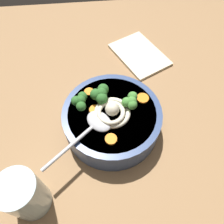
{
  "coord_description": "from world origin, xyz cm",
  "views": [
    {
      "loc": [
        27.28,
        -5.17,
        50.93
      ],
      "look_at": [
        0.82,
        -2.44,
        9.74
      ],
      "focal_mm": 35.27,
      "sensor_mm": 36.0,
      "label": 1
    }
  ],
  "objects": [
    {
      "name": "drinking_glass",
      "position": [
        16.61,
        -20.23,
        8.64
      ],
      "size": [
        7.44,
        7.44,
        11.52
      ],
      "primitive_type": "cylinder",
      "color": "silver",
      "rests_on": "table_slab"
    },
    {
      "name": "folded_napkin",
      "position": [
        -23.66,
        8.65,
        3.28
      ],
      "size": [
        21.23,
        18.83,
        0.8
      ],
      "primitive_type": "cube",
      "rotation": [
        0.0,
        0.0,
        0.46
      ],
      "color": "beige",
      "rests_on": "table_slab"
    },
    {
      "name": "broccoli_floret_far",
      "position": [
        -1.53,
        -9.22,
        11.85
      ],
      "size": [
        4.26,
        3.66,
        3.37
      ],
      "color": "#7A9E60",
      "rests_on": "soup_bowl"
    },
    {
      "name": "broccoli_floret_center",
      "position": [
        -2.56,
        -4.64,
        12.23
      ],
      "size": [
        5.02,
        4.32,
        3.97
      ],
      "color": "#7A9E60",
      "rests_on": "soup_bowl"
    },
    {
      "name": "carrot_slice_near_spoon",
      "position": [
        -5.32,
        -7.27,
        9.95
      ],
      "size": [
        2.2,
        2.2,
        0.41
      ],
      "primitive_type": "cylinder",
      "color": "orange",
      "rests_on": "soup_bowl"
    },
    {
      "name": "carrot_slice_extra_a",
      "position": [
        -0.18,
        -6.21,
        9.98
      ],
      "size": [
        2.5,
        2.5,
        0.47
      ],
      "primitive_type": "cylinder",
      "color": "orange",
      "rests_on": "soup_bowl"
    },
    {
      "name": "soup_bowl",
      "position": [
        0.82,
        -2.44,
        6.42
      ],
      "size": [
        22.61,
        22.61,
        6.87
      ],
      "color": "#334775",
      "rests_on": "table_slab"
    },
    {
      "name": "table_slab",
      "position": [
        0.0,
        0.0,
        1.44
      ],
      "size": [
        110.0,
        110.0,
        2.88
      ],
      "primitive_type": "cube",
      "color": "#936D47",
      "rests_on": "ground"
    },
    {
      "name": "broccoli_floret_beside_chili",
      "position": [
        -0.31,
        1.79,
        11.9
      ],
      "size": [
        4.36,
        3.76,
        3.45
      ],
      "color": "#7A9E60",
      "rests_on": "soup_bowl"
    },
    {
      "name": "noodle_pile",
      "position": [
        1.46,
        -2.52,
        10.86
      ],
      "size": [
        8.88,
        8.71,
        3.57
      ],
      "color": "beige",
      "rests_on": "soup_bowl"
    },
    {
      "name": "carrot_slice_extra_b",
      "position": [
        7.57,
        -3.34,
        10.01
      ],
      "size": [
        2.51,
        2.51,
        0.53
      ],
      "primitive_type": "cylinder",
      "color": "orange",
      "rests_on": "soup_bowl"
    },
    {
      "name": "carrot_slice_rear",
      "position": [
        -2.09,
        5.02,
        9.97
      ],
      "size": [
        2.82,
        2.82,
        0.45
      ],
      "primitive_type": "cylinder",
      "color": "orange",
      "rests_on": "soup_bowl"
    },
    {
      "name": "soup_spoon",
      "position": [
        4.25,
        -6.53,
        10.54
      ],
      "size": [
        13.65,
        15.37,
        1.6
      ],
      "rotation": [
        0.0,
        0.0,
        5.41
      ],
      "color": "#B7B7BC",
      "rests_on": "soup_bowl"
    }
  ]
}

